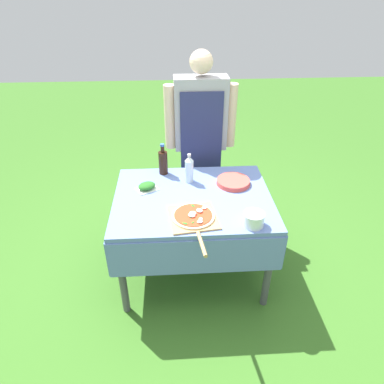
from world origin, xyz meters
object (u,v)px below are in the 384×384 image
(herb_container, at_px, (147,186))
(mixing_tub, at_px, (254,219))
(pizza_on_peel, at_px, (194,217))
(plate_stack, at_px, (233,182))
(person_cook, at_px, (200,131))
(water_bottle, at_px, (189,169))
(prep_table, at_px, (193,208))
(oil_bottle, at_px, (163,162))

(herb_container, relative_size, mixing_tub, 1.41)
(pizza_on_peel, bearing_deg, mixing_tub, -19.80)
(mixing_tub, relative_size, plate_stack, 0.53)
(person_cook, relative_size, pizza_on_peel, 2.93)
(person_cook, height_order, plate_stack, person_cook)
(water_bottle, bearing_deg, pizza_on_peel, -89.75)
(person_cook, height_order, herb_container, person_cook)
(prep_table, xyz_separation_m, mixing_tub, (0.37, -0.35, 0.14))
(oil_bottle, xyz_separation_m, water_bottle, (0.20, -0.14, 0.01))
(pizza_on_peel, height_order, water_bottle, water_bottle)
(oil_bottle, xyz_separation_m, plate_stack, (0.53, -0.20, -0.08))
(prep_table, distance_m, plate_stack, 0.38)
(mixing_tub, xyz_separation_m, plate_stack, (-0.04, 0.51, -0.03))
(pizza_on_peel, xyz_separation_m, oil_bottle, (-0.20, 0.62, 0.09))
(plate_stack, bearing_deg, oil_bottle, 159.82)
(mixing_tub, bearing_deg, oil_bottle, 129.24)
(prep_table, bearing_deg, pizza_on_peel, -92.33)
(prep_table, height_order, water_bottle, water_bottle)
(oil_bottle, bearing_deg, person_cook, 44.90)
(person_cook, bearing_deg, water_bottle, 74.62)
(prep_table, relative_size, oil_bottle, 4.50)
(prep_table, height_order, person_cook, person_cook)
(pizza_on_peel, distance_m, mixing_tub, 0.39)
(prep_table, bearing_deg, plate_stack, 26.65)
(herb_container, relative_size, plate_stack, 0.74)
(oil_bottle, height_order, herb_container, oil_bottle)
(pizza_on_peel, relative_size, plate_stack, 2.13)
(person_cook, height_order, mixing_tub, person_cook)
(pizza_on_peel, distance_m, oil_bottle, 0.66)
(water_bottle, bearing_deg, plate_stack, -10.23)
(person_cook, relative_size, herb_container, 8.40)
(oil_bottle, bearing_deg, mixing_tub, -50.76)
(prep_table, xyz_separation_m, herb_container, (-0.33, 0.12, 0.12))
(water_bottle, height_order, mixing_tub, water_bottle)
(person_cook, relative_size, water_bottle, 6.91)
(pizza_on_peel, distance_m, water_bottle, 0.50)
(pizza_on_peel, bearing_deg, herb_container, 122.38)
(person_cook, bearing_deg, plate_stack, 111.92)
(water_bottle, distance_m, mixing_tub, 0.69)
(person_cook, bearing_deg, herb_container, 50.92)
(oil_bottle, relative_size, water_bottle, 1.10)
(prep_table, distance_m, herb_container, 0.38)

